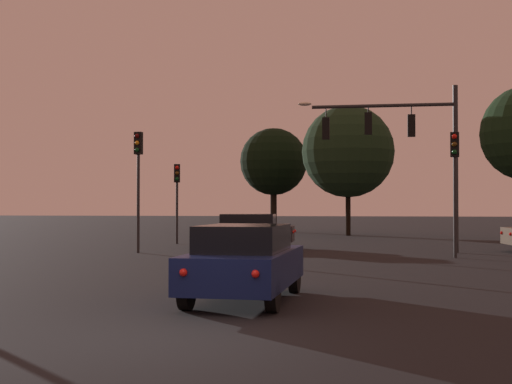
% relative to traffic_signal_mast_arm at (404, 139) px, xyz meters
% --- Properties ---
extents(ground_plane, '(168.00, 168.00, 0.00)m').
position_rel_traffic_signal_mast_arm_xyz_m(ground_plane, '(-4.50, 5.70, -4.60)').
color(ground_plane, black).
rests_on(ground_plane, ground).
extents(traffic_signal_mast_arm, '(6.44, 0.41, 6.73)m').
position_rel_traffic_signal_mast_arm_xyz_m(traffic_signal_mast_arm, '(0.00, 0.00, 0.00)').
color(traffic_signal_mast_arm, '#232326').
rests_on(traffic_signal_mast_arm, ground).
extents(traffic_light_corner_left, '(0.34, 0.38, 4.56)m').
position_rel_traffic_signal_mast_arm_xyz_m(traffic_light_corner_left, '(1.62, -2.78, -1.38)').
color(traffic_light_corner_left, '#232326').
rests_on(traffic_light_corner_left, ground).
extents(traffic_light_corner_right, '(0.32, 0.36, 4.86)m').
position_rel_traffic_signal_mast_arm_xyz_m(traffic_light_corner_right, '(-10.59, -1.80, -1.19)').
color(traffic_light_corner_right, '#232326').
rests_on(traffic_light_corner_right, ground).
extents(traffic_light_median, '(0.35, 0.38, 3.93)m').
position_rel_traffic_signal_mast_arm_xyz_m(traffic_light_median, '(-10.65, 4.50, -1.80)').
color(traffic_light_median, '#232326').
rests_on(traffic_light_median, ground).
extents(car_nearside_lane, '(2.01, 4.41, 1.52)m').
position_rel_traffic_signal_mast_arm_xyz_m(car_nearside_lane, '(-4.15, -14.80, -3.81)').
color(car_nearside_lane, '#0F1947').
rests_on(car_nearside_lane, ground).
extents(car_crossing_left, '(4.41, 1.96, 1.52)m').
position_rel_traffic_signal_mast_arm_xyz_m(car_crossing_left, '(-6.74, 1.57, -3.81)').
color(car_crossing_left, '#232328').
rests_on(car_crossing_left, ground).
extents(tree_behind_sign, '(5.79, 5.79, 8.18)m').
position_rel_traffic_signal_mast_arm_xyz_m(tree_behind_sign, '(-2.39, 14.96, 0.67)').
color(tree_behind_sign, black).
rests_on(tree_behind_sign, ground).
extents(tree_center_horizon, '(4.86, 4.86, 7.49)m').
position_rel_traffic_signal_mast_arm_xyz_m(tree_center_horizon, '(-7.78, 20.81, 0.43)').
color(tree_center_horizon, black).
rests_on(tree_center_horizon, ground).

